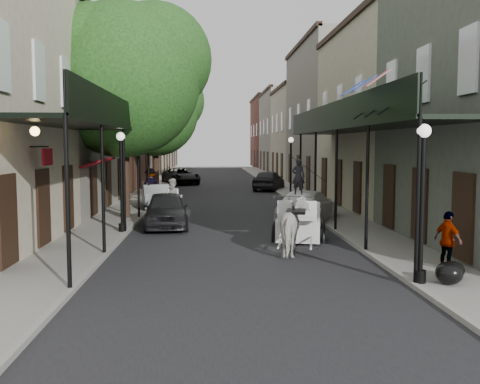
{
  "coord_description": "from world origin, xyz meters",
  "views": [
    {
      "loc": [
        -0.84,
        -14.06,
        3.34
      ],
      "look_at": [
        0.31,
        5.78,
        1.6
      ],
      "focal_mm": 40.0,
      "sensor_mm": 36.0,
      "label": 1
    }
  ],
  "objects": [
    {
      "name": "ground",
      "position": [
        0.0,
        0.0,
        0.0
      ],
      "size": [
        140.0,
        140.0,
        0.0
      ],
      "primitive_type": "plane",
      "color": "gray",
      "rests_on": "ground"
    },
    {
      "name": "road",
      "position": [
        0.0,
        20.0,
        0.01
      ],
      "size": [
        8.0,
        90.0,
        0.01
      ],
      "primitive_type": "cube",
      "color": "black",
      "rests_on": "ground"
    },
    {
      "name": "sidewalk_left",
      "position": [
        -5.0,
        20.0,
        0.06
      ],
      "size": [
        2.2,
        90.0,
        0.12
      ],
      "primitive_type": "cube",
      "color": "gray",
      "rests_on": "ground"
    },
    {
      "name": "sidewalk_right",
      "position": [
        5.0,
        20.0,
        0.06
      ],
      "size": [
        2.2,
        90.0,
        0.12
      ],
      "primitive_type": "cube",
      "color": "gray",
      "rests_on": "ground"
    },
    {
      "name": "building_row_left",
      "position": [
        -8.6,
        30.0,
        5.25
      ],
      "size": [
        5.0,
        80.0,
        10.5
      ],
      "primitive_type": "cube",
      "color": "beige",
      "rests_on": "ground"
    },
    {
      "name": "building_row_right",
      "position": [
        8.6,
        30.0,
        5.25
      ],
      "size": [
        5.0,
        80.0,
        10.5
      ],
      "primitive_type": "cube",
      "color": "gray",
      "rests_on": "ground"
    },
    {
      "name": "gallery_left",
      "position": [
        -4.79,
        6.98,
        4.05
      ],
      "size": [
        2.2,
        18.05,
        4.88
      ],
      "color": "black",
      "rests_on": "sidewalk_left"
    },
    {
      "name": "gallery_right",
      "position": [
        4.79,
        6.98,
        4.05
      ],
      "size": [
        2.2,
        18.05,
        4.88
      ],
      "color": "black",
      "rests_on": "sidewalk_right"
    },
    {
      "name": "tree_near",
      "position": [
        -4.2,
        10.18,
        6.49
      ],
      "size": [
        7.31,
        6.8,
        9.63
      ],
      "color": "#382619",
      "rests_on": "sidewalk_left"
    },
    {
      "name": "tree_far",
      "position": [
        -4.25,
        24.18,
        5.84
      ],
      "size": [
        6.45,
        6.0,
        8.61
      ],
      "color": "#382619",
      "rests_on": "sidewalk_left"
    },
    {
      "name": "lamppost_right_near",
      "position": [
        4.1,
        -2.0,
        2.05
      ],
      "size": [
        0.32,
        0.32,
        3.71
      ],
      "color": "black",
      "rests_on": "sidewalk_right"
    },
    {
      "name": "lamppost_left",
      "position": [
        -4.1,
        6.0,
        2.05
      ],
      "size": [
        0.32,
        0.32,
        3.71
      ],
      "color": "black",
      "rests_on": "sidewalk_left"
    },
    {
      "name": "lamppost_right_far",
      "position": [
        4.1,
        18.0,
        2.05
      ],
      "size": [
        0.32,
        0.32,
        3.71
      ],
      "color": "black",
      "rests_on": "sidewalk_right"
    },
    {
      "name": "horse",
      "position": [
        1.8,
        1.97,
        0.87
      ],
      "size": [
        1.34,
        2.21,
        1.74
      ],
      "primitive_type": "imported",
      "rotation": [
        0.0,
        0.0,
        2.94
      ],
      "color": "silver",
      "rests_on": "ground"
    },
    {
      "name": "carriage",
      "position": [
        2.35,
        4.62,
        1.13
      ],
      "size": [
        2.08,
        2.8,
        2.91
      ],
      "rotation": [
        0.0,
        0.0,
        -0.21
      ],
      "color": "black",
      "rests_on": "ground"
    },
    {
      "name": "pedestrian_walking",
      "position": [
        -2.49,
        10.65,
        0.91
      ],
      "size": [
        0.97,
        0.81,
        1.82
      ],
      "primitive_type": "imported",
      "rotation": [
        0.0,
        0.0,
        -0.15
      ],
      "color": "beige",
      "rests_on": "ground"
    },
    {
      "name": "pedestrian_sidewalk_left",
      "position": [
        -4.2,
        16.84,
        1.07
      ],
      "size": [
        1.35,
        0.95,
        1.91
      ],
      "primitive_type": "imported",
      "rotation": [
        0.0,
        0.0,
        3.35
      ],
      "color": "gray",
      "rests_on": "sidewalk_left"
    },
    {
      "name": "pedestrian_sidewalk_right",
      "position": [
        5.34,
        -0.72,
        0.88
      ],
      "size": [
        0.67,
        0.97,
        1.52
      ],
      "primitive_type": "imported",
      "rotation": [
        0.0,
        0.0,
        1.94
      ],
      "color": "gray",
      "rests_on": "sidewalk_right"
    },
    {
      "name": "car_left_near",
      "position": [
        -2.6,
        7.71,
        0.73
      ],
      "size": [
        2.03,
        4.38,
        1.45
      ],
      "primitive_type": "imported",
      "rotation": [
        0.0,
        0.0,
        0.08
      ],
      "color": "black",
      "rests_on": "ground"
    },
    {
      "name": "car_left_mid",
      "position": [
        -3.6,
        14.0,
        0.64
      ],
      "size": [
        1.97,
        4.03,
        1.27
      ],
      "primitive_type": "imported",
      "rotation": [
        0.0,
        0.0,
        0.17
      ],
      "color": "#A7A8AD",
      "rests_on": "ground"
    },
    {
      "name": "car_left_far",
      "position": [
        -3.27,
        32.05,
        0.71
      ],
      "size": [
        3.87,
        5.6,
        1.42
      ],
      "primitive_type": "imported",
      "rotation": [
        0.0,
        0.0,
        0.33
      ],
      "color": "black",
      "rests_on": "ground"
    },
    {
      "name": "car_right_near",
      "position": [
        3.45,
        9.0,
        0.7
      ],
      "size": [
        3.74,
        5.19,
        1.39
      ],
      "primitive_type": "imported",
      "rotation": [
        0.0,
        0.0,
        2.72
      ],
      "color": "white",
      "rests_on": "ground"
    },
    {
      "name": "car_right_far",
      "position": [
        3.6,
        25.36,
        0.76
      ],
      "size": [
        3.11,
        4.8,
        1.52
      ],
      "primitive_type": "imported",
      "rotation": [
        0.0,
        0.0,
        2.82
      ],
      "color": "black",
      "rests_on": "ground"
    },
    {
      "name": "trash_bags",
      "position": [
        4.83,
        -2.03,
        0.37
      ],
      "size": [
        0.89,
        1.04,
        0.53
      ],
      "color": "black",
      "rests_on": "sidewalk_right"
    }
  ]
}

